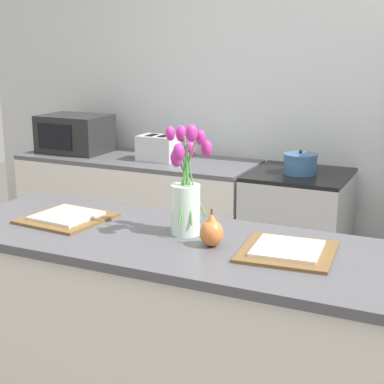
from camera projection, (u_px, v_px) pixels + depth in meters
The scene contains 11 objects.
back_wall at pixel (304, 93), 3.90m from camera, with size 5.20×0.08×2.70m.
kitchen_island at pixel (166, 349), 2.37m from camera, with size 1.80×0.66×0.95m.
back_counter at pixel (138, 219), 4.21m from camera, with size 1.68×0.60×0.90m.
stove_range at pixel (296, 242), 3.73m from camera, with size 0.60×0.61×0.90m.
flower_vase at pixel (186, 192), 2.25m from camera, with size 0.17×0.18×0.44m.
pear_figurine at pixel (212, 231), 2.13m from camera, with size 0.09×0.09×0.14m.
plate_setting_left at pixel (67, 217), 2.47m from camera, with size 0.35×0.35×0.02m.
plate_setting_right at pixel (287, 251), 2.07m from camera, with size 0.35×0.35×0.02m.
toaster at pixel (158, 148), 3.98m from camera, with size 0.28×0.18×0.17m.
cooking_pot at pixel (300, 164), 3.58m from camera, with size 0.21×0.21×0.15m.
microwave at pixel (75, 134), 4.28m from camera, with size 0.48×0.37×0.27m.
Camera 1 is at (1.01, -1.89, 1.68)m, focal length 55.00 mm.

